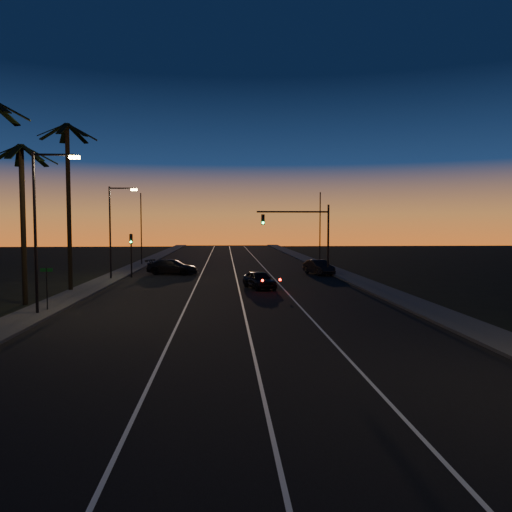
{
  "coord_description": "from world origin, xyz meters",
  "views": [
    {
      "loc": [
        -0.62,
        -8.11,
        5.02
      ],
      "look_at": [
        1.21,
        20.8,
        3.22
      ],
      "focal_mm": 35.0,
      "sensor_mm": 36.0,
      "label": 1
    }
  ],
  "objects": [
    {
      "name": "sidewalk_right",
      "position": [
        11.2,
        30.0,
        0.08
      ],
      "size": [
        2.4,
        170.0,
        0.16
      ],
      "primitive_type": "cube",
      "color": "#343432",
      "rests_on": "ground"
    },
    {
      "name": "streetlight_left_far",
      "position": [
        -10.69,
        38.0,
        5.06
      ],
      "size": [
        2.55,
        0.26,
        8.5
      ],
      "color": "black",
      "rests_on": "ground"
    },
    {
      "name": "lane_stripe_mid",
      "position": [
        0.5,
        30.0,
        0.02
      ],
      "size": [
        0.12,
        160.0,
        0.01
      ],
      "primitive_type": "cube",
      "color": "silver",
      "rests_on": "road"
    },
    {
      "name": "far_pole_right",
      "position": [
        11.0,
        52.0,
        4.5
      ],
      "size": [
        0.14,
        0.14,
        9.0
      ],
      "primitive_type": "cylinder",
      "color": "black",
      "rests_on": "ground"
    },
    {
      "name": "lane_stripe_left",
      "position": [
        -3.0,
        30.0,
        0.02
      ],
      "size": [
        0.12,
        160.0,
        0.01
      ],
      "primitive_type": "cube",
      "color": "silver",
      "rests_on": "road"
    },
    {
      "name": "right_car",
      "position": [
        8.91,
        41.71,
        0.74
      ],
      "size": [
        2.69,
        4.69,
        1.46
      ],
      "color": "black",
      "rests_on": "road"
    },
    {
      "name": "sidewalk_left",
      "position": [
        -11.2,
        30.0,
        0.08
      ],
      "size": [
        2.4,
        170.0,
        0.16
      ],
      "primitive_type": "cube",
      "color": "#343432",
      "rests_on": "ground"
    },
    {
      "name": "road",
      "position": [
        0.0,
        30.0,
        0.01
      ],
      "size": [
        20.0,
        170.0,
        0.01
      ],
      "primitive_type": "cube",
      "color": "black",
      "rests_on": "ground"
    },
    {
      "name": "lane_stripe_right",
      "position": [
        4.0,
        30.0,
        0.02
      ],
      "size": [
        0.12,
        160.0,
        0.01
      ],
      "primitive_type": "cube",
      "color": "silver",
      "rests_on": "road"
    },
    {
      "name": "cross_car",
      "position": [
        -5.9,
        42.78,
        0.77
      ],
      "size": [
        5.62,
        3.51,
        1.52
      ],
      "color": "black",
      "rests_on": "road"
    },
    {
      "name": "palm_mid",
      "position": [
        -13.2,
        24.0,
        6.25
      ],
      "size": [
        4.25,
        4.16,
        10.03
      ],
      "color": "black",
      "rests_on": "ground"
    },
    {
      "name": "palm_far",
      "position": [
        -12.2,
        30.0,
        7.61
      ],
      "size": [
        4.25,
        4.16,
        12.53
      ],
      "color": "black",
      "rests_on": "ground"
    },
    {
      "name": "street_sign",
      "position": [
        -10.8,
        21.0,
        1.66
      ],
      "size": [
        0.7,
        0.06,
        2.6
      ],
      "color": "black",
      "rests_on": "ground"
    },
    {
      "name": "streetlight_left_near",
      "position": [
        -10.7,
        20.0,
        5.32
      ],
      "size": [
        2.55,
        0.26,
        9.0
      ],
      "color": "black",
      "rests_on": "ground"
    },
    {
      "name": "signal_post",
      "position": [
        -9.5,
        39.98,
        2.89
      ],
      "size": [
        0.28,
        0.37,
        4.2
      ],
      "color": "black",
      "rests_on": "ground"
    },
    {
      "name": "lead_car",
      "position": [
        2.12,
        30.86,
        0.71
      ],
      "size": [
        2.89,
        4.86,
        1.41
      ],
      "color": "black",
      "rests_on": "road"
    },
    {
      "name": "signal_mast",
      "position": [
        7.14,
        39.99,
        4.78
      ],
      "size": [
        7.1,
        0.41,
        7.0
      ],
      "color": "black",
      "rests_on": "ground"
    },
    {
      "name": "far_pole_left",
      "position": [
        -11.0,
        55.0,
        4.5
      ],
      "size": [
        0.14,
        0.14,
        9.0
      ],
      "primitive_type": "cylinder",
      "color": "black",
      "rests_on": "ground"
    }
  ]
}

